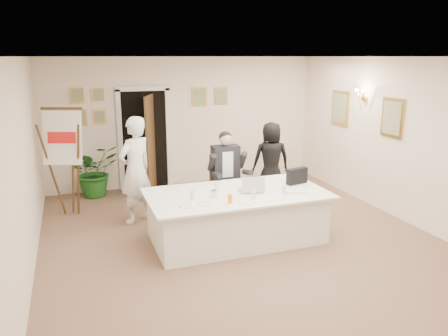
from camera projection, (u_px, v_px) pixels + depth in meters
floor at (243, 242)px, 6.79m from camera, size 7.00×7.00×0.00m
ceiling at (245, 57)px, 6.09m from camera, size 6.00×7.00×0.02m
wall_back at (185, 122)px, 9.63m from camera, size 6.00×0.10×2.80m
wall_front at (421, 251)px, 3.24m from camera, size 6.00×0.10×2.80m
wall_left at (22, 172)px, 5.47m from camera, size 0.10×7.00×2.80m
wall_right at (408, 141)px, 7.41m from camera, size 0.10×7.00×2.80m
doorway at (147, 142)px, 9.27m from camera, size 1.14×0.86×2.20m
pictures_back_wall at (148, 103)px, 9.24m from camera, size 3.40×0.06×0.80m
pictures_right_wall at (364, 113)px, 8.41m from camera, size 0.06×2.20×0.80m
wall_sconce at (362, 94)px, 8.30m from camera, size 0.20×0.30×0.24m
conference_table at (237, 216)px, 6.79m from camera, size 2.75×1.46×0.78m
seated_man at (226, 173)px, 7.83m from camera, size 0.78×0.81×1.54m
flip_chart at (67, 168)px, 7.73m from camera, size 0.69×0.53×1.92m
standing_man at (136, 170)px, 7.42m from camera, size 0.80×0.74×1.85m
standing_woman at (271, 159)px, 8.88m from camera, size 0.83×0.63×1.53m
potted_palm at (94, 171)px, 8.93m from camera, size 1.22×1.16×1.06m
laptop at (250, 182)px, 6.73m from camera, size 0.42×0.43×0.28m
laptop_bag at (297, 176)px, 7.12m from camera, size 0.39×0.18×0.26m
paper_stack at (295, 191)px, 6.72m from camera, size 0.34×0.26×0.03m
plate_left at (185, 206)px, 6.08m from camera, size 0.23×0.23×0.01m
plate_mid at (205, 204)px, 6.16m from camera, size 0.27×0.27×0.01m
plate_near at (248, 202)px, 6.23m from camera, size 0.30×0.30×0.01m
glass_a at (192, 195)px, 6.36m from camera, size 0.08×0.08×0.14m
glass_b at (254, 194)px, 6.39m from camera, size 0.07×0.07×0.14m
glass_c at (284, 190)px, 6.60m from camera, size 0.08×0.08×0.14m
glass_d at (216, 187)px, 6.72m from camera, size 0.07×0.07×0.14m
oj_glass at (230, 199)px, 6.19m from camera, size 0.07×0.07×0.13m
steel_jug at (214, 194)px, 6.44m from camera, size 0.11×0.11×0.11m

